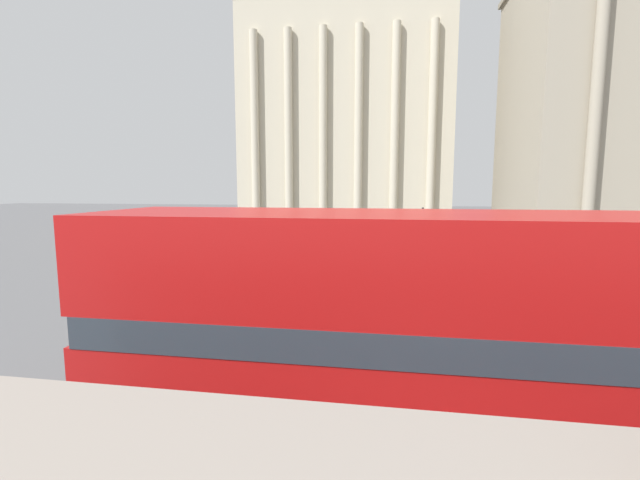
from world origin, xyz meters
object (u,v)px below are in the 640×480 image
traffic_light_mid (412,237)px  traffic_light_far (424,226)px  double_decker_bus (433,340)px  pedestrian_black (445,246)px  pedestrian_blue (381,232)px  plaza_building_left (348,119)px

traffic_light_mid → traffic_light_far: traffic_light_mid is taller
double_decker_bus → pedestrian_black: (2.65, 19.94, -1.28)m
double_decker_bus → traffic_light_far: double_decker_bus is taller
pedestrian_blue → pedestrian_black: 8.79m
double_decker_bus → traffic_light_mid: bearing=83.7°
pedestrian_black → traffic_light_mid: bearing=164.7°
traffic_light_mid → pedestrian_blue: traffic_light_mid is taller
plaza_building_left → double_decker_bus: bearing=-82.9°
traffic_light_far → pedestrian_black: 1.71m
double_decker_bus → traffic_light_far: (1.39, 20.12, -0.14)m
plaza_building_left → traffic_light_mid: 37.45m
plaza_building_left → pedestrian_blue: 24.82m
plaza_building_left → pedestrian_blue: size_ratio=15.02×
double_decker_bus → pedestrian_blue: 27.85m
double_decker_bus → traffic_light_mid: size_ratio=2.94×
double_decker_bus → pedestrian_blue: bearing=88.0°
double_decker_bus → plaza_building_left: plaza_building_left is taller
pedestrian_blue → traffic_light_mid: bearing=141.0°
traffic_light_far → pedestrian_black: traffic_light_far is taller
traffic_light_mid → traffic_light_far: 6.49m
traffic_light_mid → pedestrian_blue: bearing=96.9°
double_decker_bus → plaza_building_left: size_ratio=0.39×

